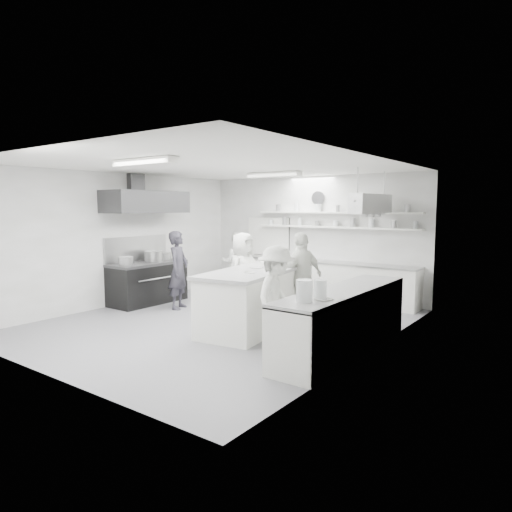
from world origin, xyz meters
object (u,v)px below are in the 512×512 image
Objects in this scene: stove at (148,284)px; cook_stove at (179,270)px; back_counter at (316,280)px; right_counter at (343,321)px; prep_island at (258,298)px; cook_back at (236,262)px.

cook_stove is (1.02, 0.01, 0.41)m from stove.
back_counter is 3.39m from cook_stove.
stove is at bearing 173.48° from right_counter.
right_counter is at bearing -21.47° from prep_island.
prep_island is 3.46m from cook_back.
stove is 1.10m from cook_stove.
right_counter is 4.29m from cook_stove.
cook_back is (-0.19, 2.25, -0.07)m from cook_stove.
cook_back reaches higher than prep_island.
prep_island is (3.30, -0.15, 0.07)m from stove.
right_counter is at bearing -6.52° from stove.
back_counter is at bearing 89.25° from prep_island.
back_counter is 4.13m from right_counter.
prep_island reaches higher than stove.
stove is 1.14× the size of cook_back.
stove is at bearing 67.91° from cook_stove.
right_counter reaches higher than back_counter.
cook_back is (0.83, 2.26, 0.34)m from stove.
right_counter is at bearing -55.35° from back_counter.
stove is 4.03m from back_counter.
cook_stove is at bearing 171.83° from right_counter.
cook_back is (-4.42, 2.86, 0.32)m from right_counter.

